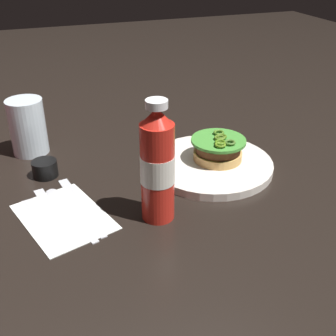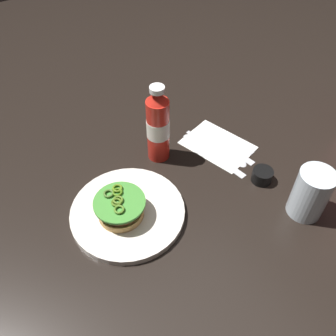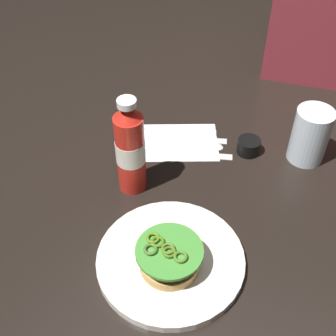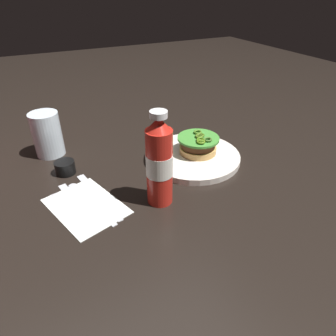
{
  "view_description": "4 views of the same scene",
  "coord_description": "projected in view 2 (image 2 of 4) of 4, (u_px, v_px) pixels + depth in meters",
  "views": [
    {
      "loc": [
        -0.85,
        0.18,
        0.43
      ],
      "look_at": [
        -0.21,
        -0.05,
        0.06
      ],
      "focal_mm": 45.53,
      "sensor_mm": 36.0,
      "label": 1
    },
    {
      "loc": [
        0.31,
        -0.35,
        0.66
      ],
      "look_at": [
        -0.18,
        -0.04,
        0.05
      ],
      "focal_mm": 38.13,
      "sensor_mm": 36.0,
      "label": 2
    },
    {
      "loc": [
        -0.02,
        -0.6,
        0.66
      ],
      "look_at": [
        -0.2,
        -0.01,
        0.07
      ],
      "focal_mm": 47.71,
      "sensor_mm": 36.0,
      "label": 3
    },
    {
      "loc": [
        -0.76,
        0.22,
        0.43
      ],
      "look_at": [
        -0.23,
        -0.05,
        0.05
      ],
      "focal_mm": 32.46,
      "sensor_mm": 36.0,
      "label": 4
    }
  ],
  "objects": [
    {
      "name": "napkin",
      "position": [
        218.0,
        145.0,
        0.97
      ],
      "size": [
        0.21,
        0.18,
        0.0
      ],
      "primitive_type": "cube",
      "rotation": [
        0.0,
        0.0,
        0.3
      ],
      "color": "white",
      "rests_on": "ground_plane"
    },
    {
      "name": "butter_knife",
      "position": [
        217.0,
        157.0,
        0.93
      ],
      "size": [
        0.21,
        0.05,
        0.0
      ],
      "color": "silver",
      "rests_on": "napkin"
    },
    {
      "name": "condiment_cup",
      "position": [
        262.0,
        176.0,
        0.87
      ],
      "size": [
        0.05,
        0.05,
        0.03
      ],
      "primitive_type": "cylinder",
      "color": "black",
      "rests_on": "ground_plane"
    },
    {
      "name": "dinner_plate",
      "position": [
        128.0,
        212.0,
        0.81
      ],
      "size": [
        0.26,
        0.26,
        0.02
      ],
      "primitive_type": "cylinder",
      "color": "silver",
      "rests_on": "ground_plane"
    },
    {
      "name": "steak_knife",
      "position": [
        228.0,
        146.0,
        0.96
      ],
      "size": [
        0.2,
        0.05,
        0.0
      ],
      "color": "silver",
      "rests_on": "napkin"
    },
    {
      "name": "burger_sandwich",
      "position": [
        120.0,
        208.0,
        0.77
      ],
      "size": [
        0.11,
        0.11,
        0.05
      ],
      "color": "tan",
      "rests_on": "dinner_plate"
    },
    {
      "name": "spoon_utensil",
      "position": [
        224.0,
        152.0,
        0.94
      ],
      "size": [
        0.19,
        0.07,
        0.0
      ],
      "color": "silver",
      "rests_on": "napkin"
    },
    {
      "name": "ground_plane",
      "position": [
        226.0,
        227.0,
        0.79
      ],
      "size": [
        3.0,
        3.0,
        0.0
      ],
      "primitive_type": "plane",
      "color": "black"
    },
    {
      "name": "fork_utensil",
      "position": [
        231.0,
        140.0,
        0.98
      ],
      "size": [
        0.18,
        0.05,
        0.0
      ],
      "color": "silver",
      "rests_on": "napkin"
    },
    {
      "name": "ketchup_bottle",
      "position": [
        158.0,
        126.0,
        0.87
      ],
      "size": [
        0.06,
        0.06,
        0.21
      ],
      "color": "red",
      "rests_on": "ground_plane"
    },
    {
      "name": "water_glass",
      "position": [
        311.0,
        194.0,
        0.77
      ],
      "size": [
        0.08,
        0.08,
        0.12
      ],
      "primitive_type": "cylinder",
      "color": "silver",
      "rests_on": "ground_plane"
    }
  ]
}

